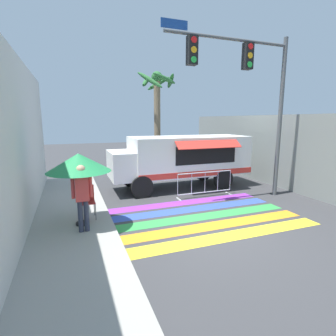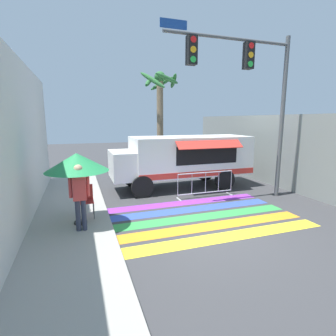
% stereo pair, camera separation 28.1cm
% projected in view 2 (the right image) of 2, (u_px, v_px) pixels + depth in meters
% --- Properties ---
extents(ground_plane, '(60.00, 60.00, 0.00)m').
position_uv_depth(ground_plane, '(210.00, 230.00, 7.35)').
color(ground_plane, '#38383A').
extents(sidewalk_left, '(4.40, 16.00, 0.13)m').
position_uv_depth(sidewalk_left, '(18.00, 256.00, 5.81)').
color(sidewalk_left, '#99968E').
rests_on(sidewalk_left, ground_plane).
extents(concrete_wall_right, '(0.20, 16.00, 3.27)m').
position_uv_depth(concrete_wall_right, '(286.00, 152.00, 11.55)').
color(concrete_wall_right, gray).
rests_on(concrete_wall_right, ground_plane).
extents(crosswalk_painted, '(6.40, 3.60, 0.01)m').
position_uv_depth(crosswalk_painted, '(195.00, 218.00, 8.26)').
color(crosswalk_painted, yellow).
rests_on(crosswalk_painted, ground_plane).
extents(food_truck, '(6.22, 2.53, 2.32)m').
position_uv_depth(food_truck, '(181.00, 157.00, 11.70)').
color(food_truck, white).
rests_on(food_truck, ground_plane).
extents(traffic_signal_pole, '(5.03, 0.29, 6.13)m').
position_uv_depth(traffic_signal_pole, '(248.00, 80.00, 9.36)').
color(traffic_signal_pole, '#515456').
rests_on(traffic_signal_pole, ground_plane).
extents(patio_umbrella, '(1.72, 1.72, 2.03)m').
position_uv_depth(patio_umbrella, '(77.00, 162.00, 7.19)').
color(patio_umbrella, black).
rests_on(patio_umbrella, sidewalk_left).
extents(folding_chair, '(0.46, 0.46, 0.98)m').
position_uv_depth(folding_chair, '(85.00, 198.00, 7.94)').
color(folding_chair, '#4C4C51').
rests_on(folding_chair, sidewalk_left).
extents(vendor_person, '(0.53, 0.24, 1.79)m').
position_uv_depth(vendor_person, '(80.00, 193.00, 6.86)').
color(vendor_person, '#2D3347').
rests_on(vendor_person, sidewalk_left).
extents(barricade_front, '(2.39, 0.44, 1.02)m').
position_uv_depth(barricade_front, '(205.00, 185.00, 10.42)').
color(barricade_front, '#B7BABF').
rests_on(barricade_front, ground_plane).
extents(palm_tree, '(2.23, 2.28, 5.66)m').
position_uv_depth(palm_tree, '(160.00, 105.00, 14.57)').
color(palm_tree, '#7A664C').
rests_on(palm_tree, ground_plane).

